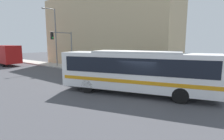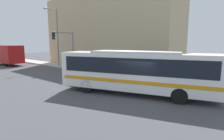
{
  "view_description": "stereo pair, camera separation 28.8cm",
  "coord_description": "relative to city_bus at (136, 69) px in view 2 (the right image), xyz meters",
  "views": [
    {
      "loc": [
        -10.47,
        -5.67,
        3.64
      ],
      "look_at": [
        1.27,
        3.6,
        1.33
      ],
      "focal_mm": 28.0,
      "sensor_mm": 36.0,
      "label": 1
    },
    {
      "loc": [
        -10.29,
        -5.9,
        3.64
      ],
      "look_at": [
        1.27,
        3.6,
        1.33
      ],
      "focal_mm": 28.0,
      "sensor_mm": 36.0,
      "label": 2
    }
  ],
  "objects": [
    {
      "name": "street_lamp",
      "position": [
        4.84,
        17.08,
        3.29
      ],
      "size": [
        2.22,
        0.28,
        8.49
      ],
      "color": "slate",
      "rests_on": "sidewalk"
    },
    {
      "name": "delivery_truck",
      "position": [
        0.96,
        25.39,
        -0.03
      ],
      "size": [
        2.44,
        7.09,
        3.27
      ],
      "color": "#B21919",
      "rests_on": "ground_plane"
    },
    {
      "name": "pedestrian_mid_block",
      "position": [
        5.72,
        9.53,
        -0.79
      ],
      "size": [
        0.34,
        0.34,
        1.64
      ],
      "color": "#23283D",
      "rests_on": "sidewalk"
    },
    {
      "name": "traffic_light_pole",
      "position": [
        3.82,
        13.31,
        1.82
      ],
      "size": [
        3.28,
        0.35,
        4.97
      ],
      "color": "slate",
      "rests_on": "sidewalk"
    },
    {
      "name": "city_bus",
      "position": [
        0.0,
        0.0,
        0.0
      ],
      "size": [
        5.6,
        11.16,
        3.09
      ],
      "rotation": [
        0.0,
        0.0,
        0.3
      ],
      "color": "white",
      "rests_on": "ground_plane"
    },
    {
      "name": "fire_hydrant",
      "position": [
        4.83,
        2.23,
        -1.22
      ],
      "size": [
        0.2,
        0.27,
        0.79
      ],
      "color": "red",
      "rests_on": "sidewalk"
    },
    {
      "name": "ground_plane",
      "position": [
        -0.27,
        -0.61,
        -1.79
      ],
      "size": [
        120.0,
        120.0,
        0.0
      ],
      "primitive_type": "plane",
      "color": "#47474C"
    },
    {
      "name": "building_facade",
      "position": [
        9.97,
        11.54,
        3.65
      ],
      "size": [
        6.0,
        22.29,
        10.88
      ],
      "color": "tan",
      "rests_on": "ground_plane"
    },
    {
      "name": "pedestrian_near_corner",
      "position": [
        6.12,
        5.0,
        -0.77
      ],
      "size": [
        0.34,
        0.34,
        1.67
      ],
      "color": "slate",
      "rests_on": "sidewalk"
    },
    {
      "name": "sidewalk",
      "position": [
        5.6,
        19.39,
        -1.7
      ],
      "size": [
        2.74,
        70.0,
        0.17
      ],
      "color": "#B7B2A8",
      "rests_on": "ground_plane"
    },
    {
      "name": "parking_meter",
      "position": [
        4.83,
        8.52,
        -0.8
      ],
      "size": [
        0.14,
        0.14,
        1.2
      ],
      "color": "slate",
      "rests_on": "sidewalk"
    }
  ]
}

